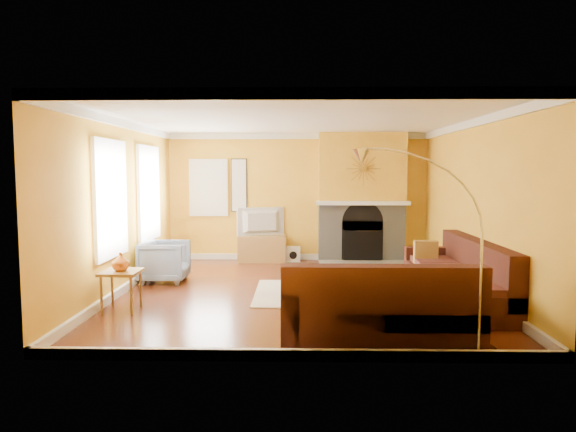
{
  "coord_description": "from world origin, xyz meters",
  "views": [
    {
      "loc": [
        0.02,
        -7.98,
        1.9
      ],
      "look_at": [
        -0.15,
        0.4,
        1.17
      ],
      "focal_mm": 32.0,
      "sensor_mm": 36.0,
      "label": 1
    }
  ],
  "objects_px": {
    "media_console": "(262,249)",
    "armchair": "(165,261)",
    "sectional_sofa": "(390,276)",
    "side_table": "(121,291)",
    "arc_lamp": "(426,253)",
    "coffee_table": "(332,285)"
  },
  "relations": [
    {
      "from": "media_console",
      "to": "armchair",
      "type": "distance_m",
      "value": 2.53
    },
    {
      "from": "side_table",
      "to": "media_console",
      "type": "bearing_deg",
      "value": 66.77
    },
    {
      "from": "armchair",
      "to": "arc_lamp",
      "type": "distance_m",
      "value": 5.01
    },
    {
      "from": "media_console",
      "to": "arc_lamp",
      "type": "distance_m",
      "value": 5.84
    },
    {
      "from": "coffee_table",
      "to": "side_table",
      "type": "distance_m",
      "value": 3.03
    },
    {
      "from": "sectional_sofa",
      "to": "media_console",
      "type": "distance_m",
      "value": 4.17
    },
    {
      "from": "arc_lamp",
      "to": "side_table",
      "type": "bearing_deg",
      "value": 157.44
    },
    {
      "from": "side_table",
      "to": "arc_lamp",
      "type": "bearing_deg",
      "value": -22.56
    },
    {
      "from": "armchair",
      "to": "side_table",
      "type": "xyz_separation_m",
      "value": [
        -0.12,
        -1.84,
        -0.08
      ]
    },
    {
      "from": "sectional_sofa",
      "to": "media_console",
      "type": "height_order",
      "value": "sectional_sofa"
    },
    {
      "from": "side_table",
      "to": "sectional_sofa",
      "type": "bearing_deg",
      "value": 3.34
    },
    {
      "from": "media_console",
      "to": "arc_lamp",
      "type": "xyz_separation_m",
      "value": [
        2.08,
        -5.4,
        0.79
      ]
    },
    {
      "from": "media_console",
      "to": "sectional_sofa",
      "type": "bearing_deg",
      "value": -60.81
    },
    {
      "from": "armchair",
      "to": "sectional_sofa",
      "type": "bearing_deg",
      "value": -114.48
    },
    {
      "from": "media_console",
      "to": "side_table",
      "type": "bearing_deg",
      "value": -113.23
    },
    {
      "from": "media_console",
      "to": "armchair",
      "type": "height_order",
      "value": "armchair"
    },
    {
      "from": "armchair",
      "to": "arc_lamp",
      "type": "xyz_separation_m",
      "value": [
        3.62,
        -3.39,
        0.71
      ]
    },
    {
      "from": "coffee_table",
      "to": "sectional_sofa",
      "type": "bearing_deg",
      "value": -36.48
    },
    {
      "from": "sectional_sofa",
      "to": "armchair",
      "type": "height_order",
      "value": "sectional_sofa"
    },
    {
      "from": "sectional_sofa",
      "to": "coffee_table",
      "type": "xyz_separation_m",
      "value": [
        -0.76,
        0.56,
        -0.25
      ]
    },
    {
      "from": "media_console",
      "to": "armchair",
      "type": "bearing_deg",
      "value": -127.34
    },
    {
      "from": "arc_lamp",
      "to": "armchair",
      "type": "bearing_deg",
      "value": 136.84
    }
  ]
}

